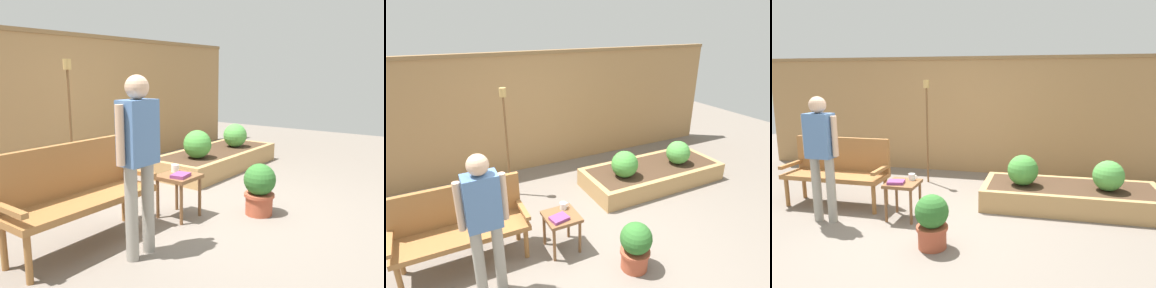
% 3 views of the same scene
% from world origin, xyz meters
% --- Properties ---
extents(ground_plane, '(14.00, 14.00, 0.00)m').
position_xyz_m(ground_plane, '(0.00, 0.00, 0.00)').
color(ground_plane, '#70665B').
extents(fence_back, '(8.40, 0.14, 2.16)m').
position_xyz_m(fence_back, '(0.00, 2.60, 1.09)').
color(fence_back, '#A37A4C').
rests_on(fence_back, ground_plane).
extents(garden_bench, '(1.44, 0.48, 0.94)m').
position_xyz_m(garden_bench, '(-1.39, 0.48, 0.54)').
color(garden_bench, '#936033').
rests_on(garden_bench, ground_plane).
extents(side_table, '(0.40, 0.40, 0.48)m').
position_xyz_m(side_table, '(-0.30, 0.16, 0.40)').
color(side_table, brown).
rests_on(side_table, ground_plane).
extents(cup_on_table, '(0.12, 0.08, 0.08)m').
position_xyz_m(cup_on_table, '(-0.22, 0.28, 0.52)').
color(cup_on_table, white).
rests_on(cup_on_table, side_table).
extents(book_on_table, '(0.23, 0.19, 0.04)m').
position_xyz_m(book_on_table, '(-0.36, 0.09, 0.50)').
color(book_on_table, '#7F3875').
rests_on(book_on_table, side_table).
extents(potted_boxwood, '(0.36, 0.36, 0.58)m').
position_xyz_m(potted_boxwood, '(0.30, -0.51, 0.31)').
color(potted_boxwood, '#A84C33').
rests_on(potted_boxwood, ground_plane).
extents(raised_planter_bed, '(2.40, 1.00, 0.30)m').
position_xyz_m(raised_planter_bed, '(1.80, 1.05, 0.15)').
color(raised_planter_bed, '#AD8451').
rests_on(raised_planter_bed, ground_plane).
extents(shrub_near_bench, '(0.43, 0.43, 0.43)m').
position_xyz_m(shrub_near_bench, '(1.15, 0.96, 0.51)').
color(shrub_near_bench, brown).
rests_on(shrub_near_bench, raised_planter_bed).
extents(shrub_far_corner, '(0.40, 0.40, 0.40)m').
position_xyz_m(shrub_far_corner, '(2.27, 0.96, 0.50)').
color(shrub_far_corner, brown).
rests_on(shrub_far_corner, raised_planter_bed).
extents(tiki_torch, '(0.10, 0.10, 1.74)m').
position_xyz_m(tiki_torch, '(-0.50, 1.75, 1.19)').
color(tiki_torch, brown).
rests_on(tiki_torch, ground_plane).
extents(person_by_bench, '(0.47, 0.20, 1.56)m').
position_xyz_m(person_by_bench, '(-1.21, -0.14, 0.93)').
color(person_by_bench, gray).
rests_on(person_by_bench, ground_plane).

